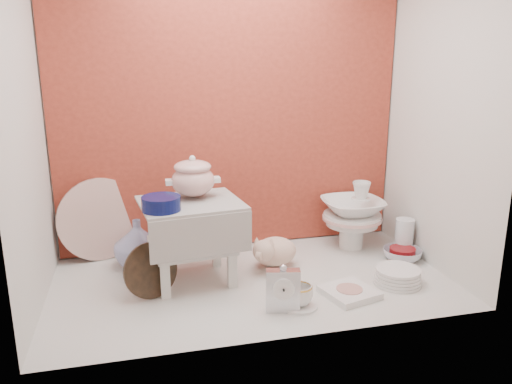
# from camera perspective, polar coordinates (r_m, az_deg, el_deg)

# --- Properties ---
(ground) EXTENTS (1.80, 1.80, 0.00)m
(ground) POSITION_cam_1_polar(r_m,az_deg,el_deg) (2.36, -0.36, -10.06)
(ground) COLOR silver
(ground) RESTS_ON ground
(niche_shell) EXTENTS (1.86, 1.03, 1.53)m
(niche_shell) POSITION_cam_1_polar(r_m,az_deg,el_deg) (2.31, -1.47, 13.31)
(niche_shell) COLOR #A93C2A
(niche_shell) RESTS_ON ground
(step_stool) EXTENTS (0.48, 0.43, 0.38)m
(step_stool) POSITION_cam_1_polar(r_m,az_deg,el_deg) (2.31, -7.26, -5.60)
(step_stool) COLOR silver
(step_stool) RESTS_ON ground
(soup_tureen) EXTENTS (0.28, 0.28, 0.20)m
(soup_tureen) POSITION_cam_1_polar(r_m,az_deg,el_deg) (2.29, -7.14, 1.75)
(soup_tureen) COLOR white
(soup_tureen) RESTS_ON step_stool
(cobalt_bowl) EXTENTS (0.21, 0.21, 0.06)m
(cobalt_bowl) POSITION_cam_1_polar(r_m,az_deg,el_deg) (2.14, -10.64, -1.27)
(cobalt_bowl) COLOR #090F45
(cobalt_bowl) RESTS_ON step_stool
(floral_platter) EXTENTS (0.42, 0.16, 0.42)m
(floral_platter) POSITION_cam_1_polar(r_m,az_deg,el_deg) (2.65, -17.17, -2.98)
(floral_platter) COLOR white
(floral_platter) RESTS_ON ground
(blue_white_vase) EXTENTS (0.26, 0.26, 0.24)m
(blue_white_vase) POSITION_cam_1_polar(r_m,az_deg,el_deg) (2.53, -13.20, -5.71)
(blue_white_vase) COLOR white
(blue_white_vase) RESTS_ON ground
(lacquer_tray) EXTENTS (0.25, 0.15, 0.24)m
(lacquer_tray) POSITION_cam_1_polar(r_m,az_deg,el_deg) (2.22, -11.78, -8.66)
(lacquer_tray) COLOR black
(lacquer_tray) RESTS_ON ground
(mantel_clock) EXTENTS (0.14, 0.07, 0.20)m
(mantel_clock) POSITION_cam_1_polar(r_m,az_deg,el_deg) (2.07, 3.06, -10.80)
(mantel_clock) COLOR silver
(mantel_clock) RESTS_ON ground
(plush_pig) EXTENTS (0.32, 0.27, 0.16)m
(plush_pig) POSITION_cam_1_polar(r_m,az_deg,el_deg) (2.49, 2.16, -6.67)
(plush_pig) COLOR beige
(plush_pig) RESTS_ON ground
(teacup_saucer) EXTENTS (0.17, 0.17, 0.01)m
(teacup_saucer) POSITION_cam_1_polar(r_m,az_deg,el_deg) (2.14, 4.89, -12.66)
(teacup_saucer) COLOR white
(teacup_saucer) RESTS_ON ground
(gold_rim_teacup) EXTENTS (0.12, 0.12, 0.09)m
(gold_rim_teacup) POSITION_cam_1_polar(r_m,az_deg,el_deg) (2.12, 4.92, -11.48)
(gold_rim_teacup) COLOR white
(gold_rim_teacup) RESTS_ON teacup_saucer
(lattice_dish) EXTENTS (0.25, 0.25, 0.03)m
(lattice_dish) POSITION_cam_1_polar(r_m,az_deg,el_deg) (2.26, 10.48, -11.07)
(lattice_dish) COLOR white
(lattice_dish) RESTS_ON ground
(dinner_plate_stack) EXTENTS (0.26, 0.26, 0.07)m
(dinner_plate_stack) POSITION_cam_1_polar(r_m,az_deg,el_deg) (2.41, 15.70, -9.11)
(dinner_plate_stack) COLOR white
(dinner_plate_stack) RESTS_ON ground
(crystal_bowl) EXTENTS (0.23, 0.23, 0.06)m
(crystal_bowl) POSITION_cam_1_polar(r_m,az_deg,el_deg) (2.68, 16.17, -6.81)
(crystal_bowl) COLOR silver
(crystal_bowl) RESTS_ON ground
(clear_glass_vase) EXTENTS (0.12, 0.12, 0.19)m
(clear_glass_vase) POSITION_cam_1_polar(r_m,az_deg,el_deg) (2.74, 16.36, -4.88)
(clear_glass_vase) COLOR silver
(clear_glass_vase) RESTS_ON ground
(porcelain_tower) EXTENTS (0.42, 0.42, 0.37)m
(porcelain_tower) POSITION_cam_1_polar(r_m,az_deg,el_deg) (2.74, 10.81, -2.56)
(porcelain_tower) COLOR white
(porcelain_tower) RESTS_ON ground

